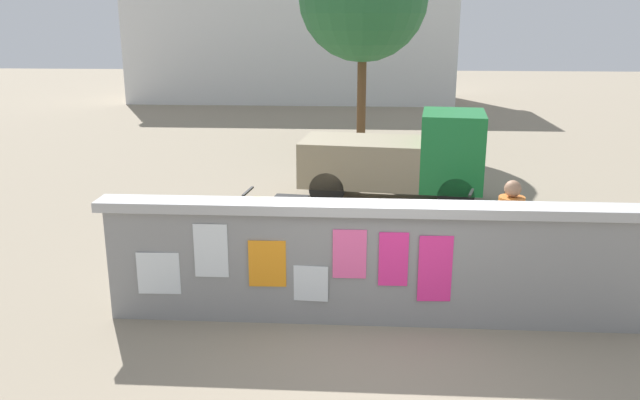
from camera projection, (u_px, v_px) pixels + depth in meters
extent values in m
plane|color=gray|center=(368.00, 172.00, 15.76)|extent=(60.00, 60.00, 0.00)
cube|color=gray|center=(375.00, 268.00, 7.89)|extent=(6.56, 0.30, 1.41)
cube|color=#ADADAD|center=(376.00, 208.00, 7.68)|extent=(6.76, 0.42, 0.12)
cube|color=silver|center=(159.00, 273.00, 7.92)|extent=(0.53, 0.03, 0.54)
cube|color=silver|center=(211.00, 251.00, 7.79)|extent=(0.41, 0.01, 0.67)
cube|color=orange|center=(267.00, 264.00, 7.79)|extent=(0.45, 0.03, 0.59)
cube|color=silver|center=(311.00, 284.00, 7.83)|extent=(0.42, 0.03, 0.45)
cube|color=#F9599E|center=(350.00, 254.00, 7.69)|extent=(0.40, 0.02, 0.61)
cube|color=#F42D8C|center=(393.00, 259.00, 7.67)|extent=(0.35, 0.02, 0.67)
cube|color=#F42D8C|center=(435.00, 269.00, 7.68)|extent=(0.40, 0.03, 0.83)
cylinder|color=black|center=(455.00, 179.00, 13.62)|extent=(0.72, 0.28, 0.70)
cylinder|color=black|center=(456.00, 195.00, 12.39)|extent=(0.72, 0.28, 0.70)
cylinder|color=black|center=(337.00, 174.00, 14.05)|extent=(0.72, 0.28, 0.70)
cylinder|color=black|center=(327.00, 189.00, 12.82)|extent=(0.72, 0.28, 0.70)
cube|color=#197233|center=(452.00, 150.00, 12.82)|extent=(1.37, 1.63, 1.50)
cube|color=gray|center=(362.00, 161.00, 13.21)|extent=(2.56, 1.77, 0.90)
cylinder|color=black|center=(243.00, 222.00, 10.94)|extent=(0.61, 0.17, 0.60)
cylinder|color=black|center=(319.00, 227.00, 10.70)|extent=(0.61, 0.19, 0.60)
cube|color=gold|center=(280.00, 209.00, 10.74)|extent=(1.02, 0.36, 0.32)
cube|color=black|center=(292.00, 199.00, 10.66)|extent=(0.58, 0.29, 0.10)
cube|color=#262626|center=(248.00, 191.00, 10.77)|extent=(0.11, 0.56, 0.03)
cylinder|color=black|center=(331.00, 250.00, 9.58)|extent=(0.65, 0.18, 0.66)
cylinder|color=black|center=(401.00, 257.00, 9.30)|extent=(0.65, 0.18, 0.66)
cube|color=red|center=(366.00, 241.00, 9.39)|extent=(0.94, 0.24, 0.06)
cylinder|color=red|center=(376.00, 228.00, 9.29)|extent=(0.04, 0.04, 0.40)
cube|color=black|center=(377.00, 215.00, 9.24)|extent=(0.21, 0.12, 0.05)
cube|color=black|center=(334.00, 215.00, 9.41)|extent=(0.13, 0.44, 0.03)
cylinder|color=black|center=(466.00, 224.00, 10.74)|extent=(0.65, 0.22, 0.66)
cylinder|color=black|center=(532.00, 231.00, 10.40)|extent=(0.65, 0.22, 0.66)
cube|color=gold|center=(499.00, 217.00, 10.52)|extent=(0.92, 0.30, 0.06)
cylinder|color=gold|center=(510.00, 205.00, 10.41)|extent=(0.04, 0.04, 0.40)
cube|color=black|center=(511.00, 193.00, 10.36)|extent=(0.21, 0.13, 0.05)
cube|color=black|center=(471.00, 193.00, 10.57)|extent=(0.16, 0.43, 0.03)
cylinder|color=#3F994C|center=(513.00, 270.00, 8.64)|extent=(0.12, 0.12, 0.80)
cylinder|color=#3F994C|center=(499.00, 267.00, 8.73)|extent=(0.12, 0.12, 0.80)
cylinder|color=#BF6626|center=(510.00, 219.00, 8.49)|extent=(0.46, 0.46, 0.60)
sphere|color=#8C664C|center=(513.00, 189.00, 8.38)|extent=(0.22, 0.22, 0.22)
cylinder|color=brown|center=(361.00, 95.00, 18.55)|extent=(0.26, 0.26, 2.92)
cube|color=silver|center=(292.00, 37.00, 28.41)|extent=(13.87, 4.21, 5.45)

